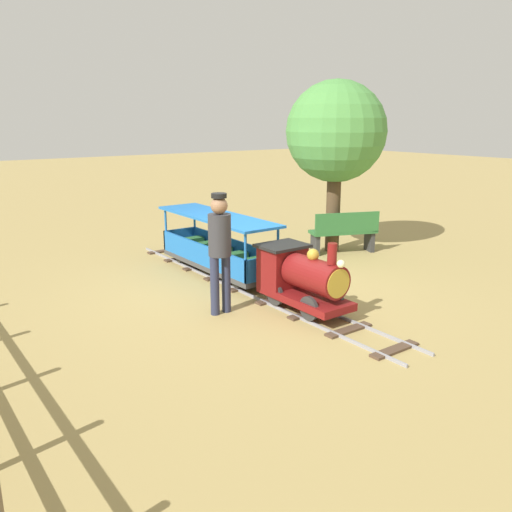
# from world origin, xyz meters

# --- Properties ---
(ground_plane) EXTENTS (60.00, 60.00, 0.00)m
(ground_plane) POSITION_xyz_m (0.00, 0.00, 0.00)
(ground_plane) COLOR #A38C51
(track) EXTENTS (0.70, 6.40, 0.04)m
(track) POSITION_xyz_m (0.00, -0.12, 0.02)
(track) COLOR gray
(track) RESTS_ON ground_plane
(locomotive) EXTENTS (0.66, 1.45, 1.01)m
(locomotive) POSITION_xyz_m (0.00, 1.09, 0.48)
(locomotive) COLOR maroon
(locomotive) RESTS_ON ground_plane
(passenger_car) EXTENTS (0.76, 2.70, 0.97)m
(passenger_car) POSITION_xyz_m (0.00, -1.02, 0.42)
(passenger_car) COLOR #3F3F3F
(passenger_car) RESTS_ON ground_plane
(conductor_person) EXTENTS (0.30, 0.30, 1.62)m
(conductor_person) POSITION_xyz_m (0.93, 0.55, 0.96)
(conductor_person) COLOR #282D47
(conductor_person) RESTS_ON ground_plane
(park_bench) EXTENTS (1.36, 0.85, 0.82)m
(park_bench) POSITION_xyz_m (-2.75, -0.79, 0.42)
(park_bench) COLOR #2D6B33
(park_bench) RESTS_ON ground_plane
(oak_tree_near) EXTENTS (1.90, 1.90, 3.26)m
(oak_tree_near) POSITION_xyz_m (-2.72, -1.09, 2.28)
(oak_tree_near) COLOR #4C3823
(oak_tree_near) RESTS_ON ground_plane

